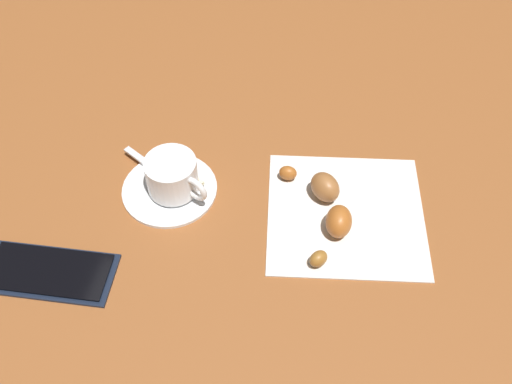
# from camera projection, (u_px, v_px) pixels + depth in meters

# --- Properties ---
(ground_plane) EXTENTS (1.80, 1.80, 0.00)m
(ground_plane) POSITION_uv_depth(u_px,v_px,m) (268.00, 201.00, 0.76)
(ground_plane) COLOR brown
(saucer) EXTENTS (0.13, 0.13, 0.01)m
(saucer) POSITION_uv_depth(u_px,v_px,m) (170.00, 188.00, 0.77)
(saucer) COLOR white
(saucer) RESTS_ON ground
(espresso_cup) EXTENTS (0.09, 0.07, 0.05)m
(espresso_cup) POSITION_uv_depth(u_px,v_px,m) (173.00, 175.00, 0.74)
(espresso_cup) COLOR white
(espresso_cup) RESTS_ON saucer
(teaspoon) EXTENTS (0.12, 0.08, 0.01)m
(teaspoon) POSITION_uv_depth(u_px,v_px,m) (170.00, 180.00, 0.77)
(teaspoon) COLOR silver
(teaspoon) RESTS_ON saucer
(sugar_packet) EXTENTS (0.07, 0.05, 0.01)m
(sugar_packet) POSITION_uv_depth(u_px,v_px,m) (182.00, 174.00, 0.77)
(sugar_packet) COLOR beige
(sugar_packet) RESTS_ON saucer
(napkin) EXTENTS (0.23, 0.22, 0.00)m
(napkin) POSITION_uv_depth(u_px,v_px,m) (345.00, 216.00, 0.74)
(napkin) COLOR silver
(napkin) RESTS_ON ground
(croissant) EXTENTS (0.11, 0.15, 0.04)m
(croissant) POSITION_uv_depth(u_px,v_px,m) (328.00, 205.00, 0.73)
(croissant) COLOR #9B6528
(croissant) RESTS_ON napkin
(cell_phone) EXTENTS (0.16, 0.08, 0.01)m
(cell_phone) POSITION_uv_depth(u_px,v_px,m) (49.00, 272.00, 0.69)
(cell_phone) COLOR black
(cell_phone) RESTS_ON ground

